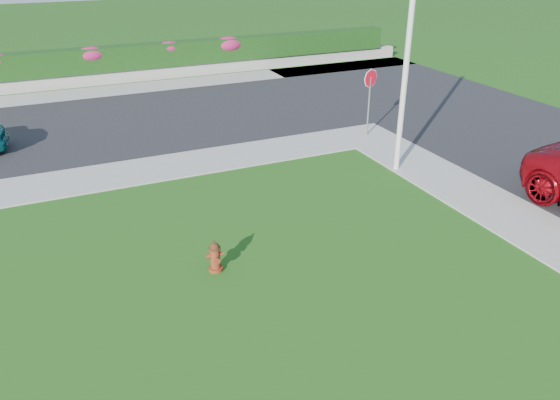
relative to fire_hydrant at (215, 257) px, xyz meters
name	(u,v)px	position (x,y,z in m)	size (l,w,h in m)	color
ground	(300,351)	(0.51, -2.97, -0.33)	(120.00, 120.00, 0.00)	black
curb_corner	(365,135)	(7.51, 6.03, -0.31)	(2.00, 2.00, 0.04)	gray
sidewalk_beyond	(93,93)	(-0.49, 16.03, -0.31)	(34.00, 2.00, 0.04)	gray
retaining_wall	(88,79)	(-0.49, 17.53, -0.03)	(34.00, 0.40, 0.60)	gray
hedge	(85,61)	(-0.49, 17.63, 0.82)	(32.00, 0.90, 1.10)	black
fire_hydrant	(215,257)	(0.00, 0.00, 0.00)	(0.36, 0.34, 0.70)	#52160C
utility_pole	(405,79)	(6.68, 3.03, 2.42)	(0.16, 0.16, 5.51)	silver
stop_sign	(370,87)	(7.57, 6.05, 1.39)	(0.62, 0.20, 2.35)	slate
flower_clump_d	(91,54)	(-0.17, 17.53, 1.09)	(1.40, 0.90, 0.70)	#AF1E62
flower_clump_e	(169,47)	(3.49, 17.53, 1.13)	(1.18, 0.76, 0.59)	#AF1E62
flower_clump_f	(229,44)	(6.54, 17.53, 1.06)	(1.52, 0.98, 0.76)	#AF1E62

